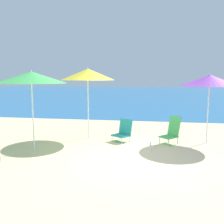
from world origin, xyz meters
TOP-DOWN VIEW (x-y plane):
  - ground_plane at (0.00, 0.00)m, footprint 60.00×60.00m
  - sea_water at (0.00, 25.37)m, footprint 60.00×40.00m
  - beach_umbrella_purple at (2.29, 1.78)m, footprint 1.76×1.76m
  - beach_umbrella_green at (-2.69, 0.08)m, footprint 1.90×1.90m
  - beach_umbrella_yellow at (-1.57, 1.80)m, footprint 1.80×1.80m
  - beach_chair_green at (1.19, 1.53)m, footprint 0.70×0.71m
  - beach_chair_teal at (-0.34, 1.58)m, footprint 0.71×0.70m
  - water_bottle at (0.55, 0.61)m, footprint 0.07×0.07m

SIDE VIEW (x-z plane):
  - ground_plane at x=0.00m, z-range 0.00..0.00m
  - sea_water at x=0.00m, z-range 0.00..0.01m
  - water_bottle at x=0.55m, z-range -0.03..0.22m
  - beach_chair_teal at x=-0.34m, z-range -0.02..0.69m
  - beach_chair_green at x=1.19m, z-range -0.03..0.83m
  - beach_umbrella_purple at x=2.29m, z-range 0.88..3.06m
  - beach_umbrella_green at x=-2.69m, z-range 0.93..3.19m
  - beach_umbrella_yellow at x=-1.57m, z-range 0.96..3.35m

